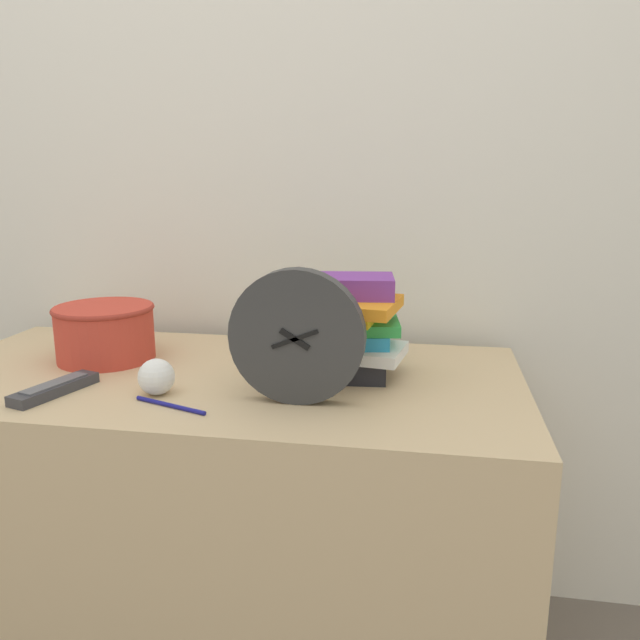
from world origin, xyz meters
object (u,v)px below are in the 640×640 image
Objects in this scene: tv_remote at (55,388)px; pen at (170,405)px; basket at (105,330)px; desk_clock at (297,337)px; crumpled_paper_ball at (156,377)px; book_stack at (341,328)px.

tv_remote reaches higher than pen.
basket reaches higher than pen.
tv_remote is 1.22× the size of pen.
pen is (0.26, -0.26, -0.06)m from basket.
desk_clock is 0.52m from basket.
crumpled_paper_ball is at bearing -179.00° from desk_clock.
basket is at bearing 158.08° from desk_clock.
crumpled_paper_ball is (0.19, 0.03, 0.02)m from tv_remote.
basket is 1.45× the size of pen.
crumpled_paper_ball is at bearing -43.37° from basket.
tv_remote is at bearing -170.74° from crumpled_paper_ball.
book_stack is 0.54m from basket.
pen is at bearing -163.29° from desk_clock.
desk_clock is 3.57× the size of crumpled_paper_ball.
book_stack is 0.38m from pen.
desk_clock reaches higher than crumpled_paper_ball.
basket is at bearing 136.63° from crumpled_paper_ball.
basket is at bearing 94.16° from tv_remote.
desk_clock is at bearing 1.00° from crumpled_paper_ball.
pen is (-0.27, -0.24, -0.10)m from book_stack.
tv_remote is 2.68× the size of crumpled_paper_ball.
book_stack is at bearing 29.01° from crumpled_paper_ball.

